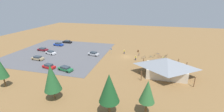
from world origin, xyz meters
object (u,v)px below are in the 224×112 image
Objects in this scene: bicycle_silver_front_row at (165,57)px; bicycle_black_yard_right at (166,56)px; bicycle_white_trailside at (144,57)px; visitor_at_bikes at (124,51)px; car_maroon_aisle_side at (43,49)px; car_green_second_row at (65,69)px; bicycle_orange_near_porch at (179,60)px; visitor_crossing_yard at (136,58)px; bicycle_teal_edge_north at (151,57)px; car_white_inner_stall at (51,52)px; lot_sign at (111,50)px; car_black_near_entry at (67,42)px; bicycle_purple_yard_left at (139,54)px; pine_midwest at (147,92)px; car_blue_end_stall at (58,44)px; car_tan_far_end at (38,58)px; trash_bin at (138,51)px; car_silver_by_curb at (93,54)px; bicycle_green_yard_front at (173,61)px; pine_mideast at (1,68)px; pine_far_west at (109,88)px; bicycle_yellow_by_bin at (155,55)px; pine_far_east at (52,78)px; visitor_by_pavilion at (163,58)px; car_red_front_row at (49,66)px; bicycle_blue_near_sign at (158,54)px.

bicycle_silver_front_row is 0.87× the size of bicycle_black_yard_right.
bicycle_white_trailside is 0.78× the size of visitor_at_bikes.
car_maroon_aisle_side is 0.90× the size of car_green_second_row.
visitor_crossing_yard is (14.74, 2.57, 0.52)m from bicycle_orange_near_porch.
car_white_inner_stall is (38.91, 6.07, 0.36)m from bicycle_teal_edge_north.
lot_sign is 0.47× the size of car_black_near_entry.
pine_midwest is at bearing 96.95° from bicycle_purple_yard_left.
car_black_near_entry is 5.69m from car_blue_end_stall.
car_tan_far_end is (23.79, 13.29, -0.67)m from lot_sign.
pine_midwest is (-4.53, 36.17, 4.42)m from trash_bin.
car_silver_by_curb is at bearing 8.16° from bicycle_silver_front_row.
visitor_crossing_yard is (-33.45, -1.87, 0.19)m from car_white_inner_stall.
bicycle_silver_front_row is 3.99m from bicycle_green_yard_front.
car_silver_by_curb is at bearing 1.63° from bicycle_green_yard_front.
pine_mideast is 50.13m from bicycle_silver_front_row.
bicycle_white_trailside is 0.30× the size of car_silver_by_curb.
pine_far_west is at bearing 81.50° from bicycle_white_trailside.
bicycle_purple_yard_left is at bearing -94.50° from pine_far_west.
car_white_inner_stall is (31.48, -26.61, -4.80)m from pine_far_west.
bicycle_black_yard_right is 27.91m from car_silver_by_curb.
pine_mideast is 5.36× the size of bicycle_white_trailside.
bicycle_black_yard_right is at bearing -173.44° from bicycle_yellow_by_bin.
car_green_second_row is at bearing 35.91° from bicycle_teal_edge_north.
bicycle_teal_edge_north is (-20.14, -31.17, -4.69)m from pine_far_east.
visitor_crossing_yard is (0.70, 5.33, 0.52)m from bicycle_purple_yard_left.
car_tan_far_end reaches higher than bicycle_black_yard_right.
bicycle_yellow_by_bin is 33.19m from car_green_second_row.
car_blue_end_stall is at bearing -9.32° from visitor_by_pavilion.
car_silver_by_curb is 1.00× the size of car_maroon_aisle_side.
pine_midwest is 6.81m from pine_far_west.
car_green_second_row is 18.35m from car_white_inner_stall.
pine_far_west reaches higher than visitor_by_pavilion.
lot_sign reaches higher than bicycle_silver_front_row.
lot_sign is 19.99m from visitor_by_pavilion.
bicycle_white_trailside is 0.30× the size of car_black_near_entry.
bicycle_silver_front_row is 0.25× the size of car_green_second_row.
car_red_front_row is 28.39m from visitor_at_bikes.
pine_far_west is 1.84× the size of car_tan_far_end.
car_silver_by_curb is at bearing -116.01° from pine_mideast.
trash_bin is 14.86m from bicycle_green_yard_front.
bicycle_blue_near_sign reaches higher than bicycle_yellow_by_bin.
car_silver_by_curb reaches higher than car_black_near_entry.
pine_midwest is 31.42m from bicycle_teal_edge_north.
bicycle_teal_edge_north is 5.99m from bicycle_black_yard_right.
visitor_by_pavilion reaches higher than car_blue_end_stall.
car_red_front_row is (28.35, 16.19, 0.33)m from bicycle_white_trailside.
pine_mideast reaches higher than trash_bin.
bicycle_orange_near_porch is 0.96× the size of visitor_at_bikes.
visitor_at_bikes is at bearing -126.05° from car_green_second_row.
bicycle_black_yard_right is at bearing -150.96° from car_red_front_row.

